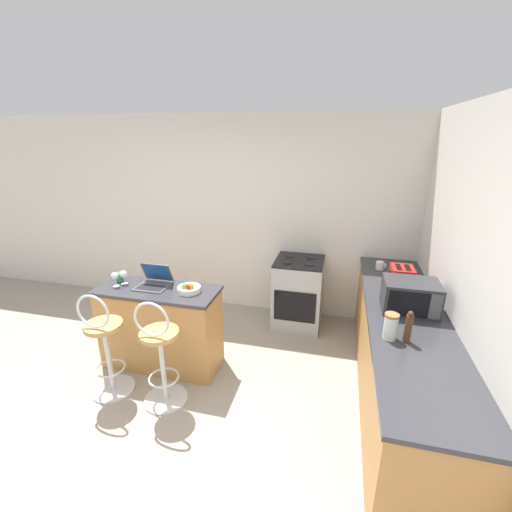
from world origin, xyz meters
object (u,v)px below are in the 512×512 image
(bar_stool_far, at_px, (160,355))
(wine_glass_short, at_px, (123,275))
(pepper_mill, at_px, (408,327))
(mug_white, at_px, (380,266))
(bar_stool_near, at_px, (105,346))
(storage_jar, at_px, (391,326))
(fruit_bowl, at_px, (189,289))
(toaster, at_px, (402,276))
(microwave, at_px, (410,296))
(wine_glass_tall, at_px, (115,276))
(laptop, at_px, (154,280))
(stove_range, at_px, (298,293))
(mug_green, at_px, (120,277))

(bar_stool_far, relative_size, wine_glass_short, 7.29)
(pepper_mill, xyz_separation_m, mug_white, (-0.06, 1.49, -0.07))
(bar_stool_near, xyz_separation_m, storage_jar, (2.43, 0.13, 0.48))
(fruit_bowl, bearing_deg, toaster, 18.21)
(bar_stool_far, distance_m, wine_glass_short, 0.99)
(fruit_bowl, relative_size, pepper_mill, 0.89)
(microwave, bearing_deg, fruit_bowl, -176.47)
(wine_glass_tall, bearing_deg, wine_glass_short, 62.28)
(bar_stool_far, relative_size, wine_glass_tall, 6.95)
(laptop, bearing_deg, fruit_bowl, -8.23)
(wine_glass_short, distance_m, mug_white, 2.81)
(bar_stool_far, bearing_deg, mug_white, 39.74)
(storage_jar, bearing_deg, bar_stool_near, -176.83)
(toaster, height_order, storage_jar, storage_jar)
(microwave, bearing_deg, laptop, -178.46)
(laptop, xyz_separation_m, microwave, (2.43, 0.07, 0.08))
(bar_stool_near, distance_m, stove_range, 2.30)
(fruit_bowl, bearing_deg, bar_stool_near, -140.26)
(bar_stool_far, height_order, mug_green, bar_stool_far)
(bar_stool_far, xyz_separation_m, wine_glass_tall, (-0.71, 0.46, 0.49))
(storage_jar, bearing_deg, stove_range, 119.29)
(stove_range, xyz_separation_m, storage_jar, (0.87, -1.55, 0.54))
(laptop, height_order, wine_glass_tall, laptop)
(bar_stool_far, bearing_deg, wine_glass_short, 140.72)
(laptop, relative_size, mug_white, 3.00)
(bar_stool_near, xyz_separation_m, wine_glass_tall, (-0.15, 0.46, 0.49))
(bar_stool_far, distance_m, laptop, 0.80)
(storage_jar, relative_size, mug_green, 1.99)
(toaster, distance_m, mug_green, 2.91)
(bar_stool_near, relative_size, bar_stool_far, 1.00)
(bar_stool_far, xyz_separation_m, laptop, (-0.34, 0.58, 0.43))
(microwave, xyz_separation_m, toaster, (0.01, 0.54, -0.04))
(laptop, distance_m, wine_glass_short, 0.33)
(fruit_bowl, height_order, wine_glass_short, wine_glass_short)
(mug_green, bearing_deg, fruit_bowl, -5.54)
(toaster, relative_size, stove_range, 0.29)
(pepper_mill, distance_m, mug_white, 1.49)
(stove_range, height_order, pepper_mill, pepper_mill)
(bar_stool_far, bearing_deg, stove_range, 59.21)
(fruit_bowl, relative_size, mug_white, 2.15)
(bar_stool_near, relative_size, mug_green, 10.31)
(storage_jar, xyz_separation_m, mug_white, (0.06, 1.47, -0.06))
(fruit_bowl, distance_m, pepper_mill, 1.97)
(bar_stool_near, distance_m, bar_stool_far, 0.56)
(mug_green, bearing_deg, microwave, 0.93)
(laptop, height_order, mug_white, laptop)
(pepper_mill, bearing_deg, mug_white, 92.25)
(bar_stool_far, bearing_deg, wine_glass_tall, 146.77)
(toaster, height_order, wine_glass_tall, toaster)
(microwave, distance_m, stove_range, 1.61)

